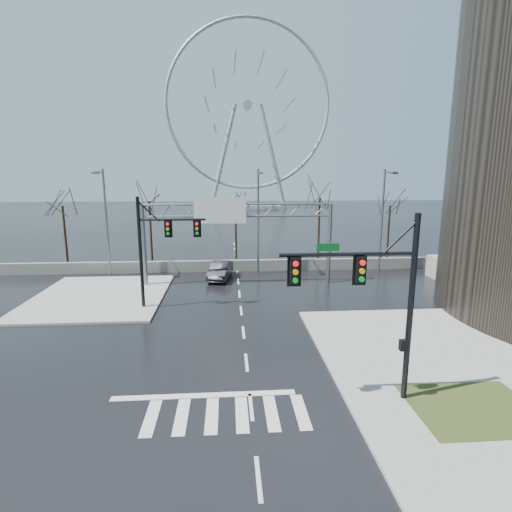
{
  "coord_description": "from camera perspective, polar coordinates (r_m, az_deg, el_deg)",
  "views": [
    {
      "loc": [
        -0.85,
        -18.95,
        9.44
      ],
      "look_at": [
        1.04,
        7.71,
        4.0
      ],
      "focal_mm": 28.0,
      "sensor_mm": 36.0,
      "label": 1
    }
  ],
  "objects": [
    {
      "name": "streetlight_right",
      "position": [
        40.13,
        17.78,
        5.88
      ],
      "size": [
        0.5,
        2.55,
        10.0
      ],
      "color": "slate",
      "rests_on": "ground"
    },
    {
      "name": "tree_far_right",
      "position": [
        46.69,
        18.55,
        5.97
      ],
      "size": [
        3.4,
        3.4,
        6.8
      ],
      "color": "black",
      "rests_on": "ground"
    },
    {
      "name": "tree_far_left",
      "position": [
        46.41,
        -25.85,
        5.58
      ],
      "size": [
        3.5,
        3.5,
        7.0
      ],
      "color": "black",
      "rests_on": "ground"
    },
    {
      "name": "sidewalk_right_ext",
      "position": [
        25.39,
        22.02,
        -11.02
      ],
      "size": [
        12.0,
        10.0,
        0.15
      ],
      "primitive_type": "cube",
      "color": "gray",
      "rests_on": "ground"
    },
    {
      "name": "signal_mast_near",
      "position": [
        16.71,
        17.2,
        -4.89
      ],
      "size": [
        5.52,
        0.41,
        8.0
      ],
      "color": "black",
      "rests_on": "ground"
    },
    {
      "name": "tree_center",
      "position": [
        43.67,
        -2.93,
        5.88
      ],
      "size": [
        3.25,
        3.25,
        6.5
      ],
      "color": "black",
      "rests_on": "ground"
    },
    {
      "name": "streetlight_mid",
      "position": [
        37.39,
        0.34,
        6.05
      ],
      "size": [
        0.5,
        2.55,
        10.0
      ],
      "color": "slate",
      "rests_on": "ground"
    },
    {
      "name": "grass_strip",
      "position": [
        19.44,
        28.66,
        -18.54
      ],
      "size": [
        5.0,
        4.0,
        0.02
      ],
      "primitive_type": "cube",
      "color": "#303F1A",
      "rests_on": "sidewalk_near"
    },
    {
      "name": "sidewalk_far",
      "position": [
        33.89,
        -21.4,
        -5.35
      ],
      "size": [
        10.0,
        12.0,
        0.15
      ],
      "primitive_type": "cube",
      "color": "gray",
      "rests_on": "ground"
    },
    {
      "name": "car",
      "position": [
        36.99,
        -5.13,
        -2.07
      ],
      "size": [
        2.45,
        4.99,
        1.57
      ],
      "primitive_type": "imported",
      "rotation": [
        0.0,
        0.0,
        -0.17
      ],
      "color": "black",
      "rests_on": "ground"
    },
    {
      "name": "tree_left",
      "position": [
        43.37,
        -14.97,
        6.54
      ],
      "size": [
        3.75,
        3.75,
        7.5
      ],
      "color": "black",
      "rests_on": "ground"
    },
    {
      "name": "streetlight_left",
      "position": [
        38.91,
        -20.78,
        5.52
      ],
      "size": [
        0.5,
        2.55,
        10.0
      ],
      "color": "slate",
      "rests_on": "ground"
    },
    {
      "name": "tree_right",
      "position": [
        43.7,
        9.06,
        7.13
      ],
      "size": [
        3.9,
        3.9,
        7.8
      ],
      "color": "black",
      "rests_on": "ground"
    },
    {
      "name": "sign_gantry",
      "position": [
        34.18,
        -3.23,
        4.33
      ],
      "size": [
        16.36,
        0.4,
        7.6
      ],
      "color": "slate",
      "rests_on": "ground"
    },
    {
      "name": "barrier_wall",
      "position": [
        39.96,
        -2.73,
        -1.36
      ],
      "size": [
        52.0,
        0.5,
        1.1
      ],
      "primitive_type": "cube",
      "color": "slate",
      "rests_on": "ground"
    },
    {
      "name": "ferris_wheel",
      "position": [
        115.32,
        -1.18,
        19.83
      ],
      "size": [
        45.0,
        6.0,
        50.91
      ],
      "color": "gray",
      "rests_on": "ground"
    },
    {
      "name": "ground",
      "position": [
        21.19,
        -1.37,
        -14.95
      ],
      "size": [
        260.0,
        260.0,
        0.0
      ],
      "primitive_type": "plane",
      "color": "black",
      "rests_on": "ground"
    },
    {
      "name": "signal_mast_far",
      "position": [
        28.73,
        -14.06,
        1.93
      ],
      "size": [
        4.72,
        0.41,
        8.0
      ],
      "color": "black",
      "rests_on": "ground"
    }
  ]
}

